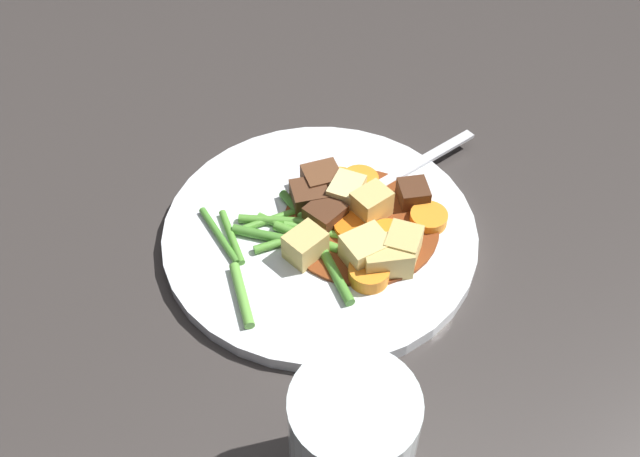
{
  "coord_description": "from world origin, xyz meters",
  "views": [
    {
      "loc": [
        -0.13,
        -0.4,
        0.47
      ],
      "look_at": [
        0.0,
        0.0,
        0.01
      ],
      "focal_mm": 40.77,
      "sensor_mm": 36.0,
      "label": 1
    }
  ],
  "objects_px": {
    "dinner_plate": "(320,233)",
    "carrot_slice_2": "(339,185)",
    "carrot_slice_5": "(389,237)",
    "potato_chunk_1": "(370,202)",
    "water_glass": "(352,443)",
    "carrot_slice_3": "(352,228)",
    "potato_chunk_0": "(305,245)",
    "potato_chunk_5": "(403,247)",
    "carrot_slice_1": "(369,273)",
    "meat_chunk_1": "(413,194)",
    "potato_chunk_4": "(386,257)",
    "meat_chunk_0": "(322,181)",
    "fork": "(398,175)",
    "carrot_slice_4": "(429,218)",
    "carrot_slice_0": "(360,183)",
    "potato_chunk_3": "(346,193)",
    "meat_chunk_2": "(305,197)",
    "potato_chunk_2": "(366,250)",
    "meat_chunk_3": "(325,215)"
  },
  "relations": [
    {
      "from": "dinner_plate",
      "to": "potato_chunk_4",
      "type": "xyz_separation_m",
      "value": [
        0.04,
        -0.06,
        0.02
      ]
    },
    {
      "from": "fork",
      "to": "carrot_slice_0",
      "type": "bearing_deg",
      "value": -174.62
    },
    {
      "from": "carrot_slice_3",
      "to": "carrot_slice_5",
      "type": "relative_size",
      "value": 0.87
    },
    {
      "from": "dinner_plate",
      "to": "potato_chunk_0",
      "type": "height_order",
      "value": "potato_chunk_0"
    },
    {
      "from": "water_glass",
      "to": "potato_chunk_4",
      "type": "bearing_deg",
      "value": 61.34
    },
    {
      "from": "carrot_slice_3",
      "to": "potato_chunk_0",
      "type": "bearing_deg",
      "value": -164.31
    },
    {
      "from": "dinner_plate",
      "to": "meat_chunk_0",
      "type": "xyz_separation_m",
      "value": [
        0.02,
        0.04,
        0.02
      ]
    },
    {
      "from": "carrot_slice_1",
      "to": "carrot_slice_2",
      "type": "bearing_deg",
      "value": 84.63
    },
    {
      "from": "potato_chunk_2",
      "to": "potato_chunk_3",
      "type": "bearing_deg",
      "value": 84.23
    },
    {
      "from": "potato_chunk_2",
      "to": "potato_chunk_4",
      "type": "bearing_deg",
      "value": -38.6
    },
    {
      "from": "meat_chunk_1",
      "to": "fork",
      "type": "height_order",
      "value": "meat_chunk_1"
    },
    {
      "from": "carrot_slice_5",
      "to": "meat_chunk_3",
      "type": "height_order",
      "value": "meat_chunk_3"
    },
    {
      "from": "potato_chunk_2",
      "to": "potato_chunk_3",
      "type": "distance_m",
      "value": 0.07
    },
    {
      "from": "carrot_slice_0",
      "to": "carrot_slice_2",
      "type": "height_order",
      "value": "same"
    },
    {
      "from": "carrot_slice_0",
      "to": "fork",
      "type": "bearing_deg",
      "value": 5.38
    },
    {
      "from": "potato_chunk_4",
      "to": "fork",
      "type": "distance_m",
      "value": 0.11
    },
    {
      "from": "carrot_slice_4",
      "to": "carrot_slice_1",
      "type": "bearing_deg",
      "value": -148.93
    },
    {
      "from": "carrot_slice_4",
      "to": "potato_chunk_1",
      "type": "xyz_separation_m",
      "value": [
        -0.05,
        0.02,
        0.01
      ]
    },
    {
      "from": "potato_chunk_4",
      "to": "meat_chunk_3",
      "type": "height_order",
      "value": "potato_chunk_4"
    },
    {
      "from": "dinner_plate",
      "to": "carrot_slice_1",
      "type": "xyz_separation_m",
      "value": [
        0.02,
        -0.06,
        0.01
      ]
    },
    {
      "from": "fork",
      "to": "water_glass",
      "type": "distance_m",
      "value": 0.29
    },
    {
      "from": "carrot_slice_4",
      "to": "meat_chunk_0",
      "type": "distance_m",
      "value": 0.1
    },
    {
      "from": "carrot_slice_3",
      "to": "potato_chunk_2",
      "type": "relative_size",
      "value": 0.89
    },
    {
      "from": "carrot_slice_0",
      "to": "meat_chunk_3",
      "type": "height_order",
      "value": "meat_chunk_3"
    },
    {
      "from": "potato_chunk_4",
      "to": "meat_chunk_0",
      "type": "distance_m",
      "value": 0.1
    },
    {
      "from": "meat_chunk_1",
      "to": "potato_chunk_1",
      "type": "bearing_deg",
      "value": -177.64
    },
    {
      "from": "potato_chunk_1",
      "to": "fork",
      "type": "relative_size",
      "value": 0.18
    },
    {
      "from": "water_glass",
      "to": "carrot_slice_2",
      "type": "bearing_deg",
      "value": 73.0
    },
    {
      "from": "potato_chunk_2",
      "to": "meat_chunk_2",
      "type": "xyz_separation_m",
      "value": [
        -0.03,
        0.08,
        -0.0
      ]
    },
    {
      "from": "carrot_slice_0",
      "to": "potato_chunk_1",
      "type": "xyz_separation_m",
      "value": [
        -0.0,
        -0.03,
        0.01
      ]
    },
    {
      "from": "potato_chunk_0",
      "to": "meat_chunk_2",
      "type": "distance_m",
      "value": 0.06
    },
    {
      "from": "potato_chunk_1",
      "to": "meat_chunk_3",
      "type": "height_order",
      "value": "potato_chunk_1"
    },
    {
      "from": "carrot_slice_1",
      "to": "meat_chunk_0",
      "type": "relative_size",
      "value": 1.06
    },
    {
      "from": "carrot_slice_0",
      "to": "carrot_slice_3",
      "type": "bearing_deg",
      "value": -116.54
    },
    {
      "from": "potato_chunk_0",
      "to": "water_glass",
      "type": "height_order",
      "value": "water_glass"
    },
    {
      "from": "dinner_plate",
      "to": "carrot_slice_2",
      "type": "distance_m",
      "value": 0.05
    },
    {
      "from": "potato_chunk_1",
      "to": "water_glass",
      "type": "distance_m",
      "value": 0.23
    },
    {
      "from": "dinner_plate",
      "to": "fork",
      "type": "bearing_deg",
      "value": 24.42
    },
    {
      "from": "potato_chunk_0",
      "to": "potato_chunk_1",
      "type": "xyz_separation_m",
      "value": [
        0.07,
        0.03,
        0.0
      ]
    },
    {
      "from": "carrot_slice_2",
      "to": "potato_chunk_4",
      "type": "relative_size",
      "value": 0.91
    },
    {
      "from": "carrot_slice_3",
      "to": "meat_chunk_1",
      "type": "bearing_deg",
      "value": 15.61
    },
    {
      "from": "carrot_slice_1",
      "to": "carrot_slice_5",
      "type": "xyz_separation_m",
      "value": [
        0.03,
        0.03,
        -0.0
      ]
    },
    {
      "from": "meat_chunk_0",
      "to": "water_glass",
      "type": "bearing_deg",
      "value": -103.61
    },
    {
      "from": "potato_chunk_4",
      "to": "potato_chunk_3",
      "type": "bearing_deg",
      "value": 95.01
    },
    {
      "from": "carrot_slice_1",
      "to": "water_glass",
      "type": "distance_m",
      "value": 0.16
    },
    {
      "from": "potato_chunk_1",
      "to": "carrot_slice_3",
      "type": "bearing_deg",
      "value": -143.47
    },
    {
      "from": "carrot_slice_5",
      "to": "carrot_slice_2",
      "type": "bearing_deg",
      "value": 106.38
    },
    {
      "from": "meat_chunk_3",
      "to": "water_glass",
      "type": "xyz_separation_m",
      "value": [
        -0.05,
        -0.22,
        0.03
      ]
    },
    {
      "from": "carrot_slice_1",
      "to": "meat_chunk_1",
      "type": "height_order",
      "value": "meat_chunk_1"
    },
    {
      "from": "potato_chunk_0",
      "to": "potato_chunk_5",
      "type": "relative_size",
      "value": 1.0
    }
  ]
}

